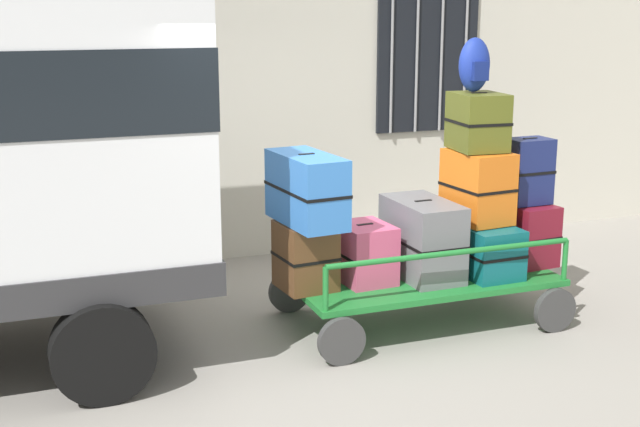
{
  "coord_description": "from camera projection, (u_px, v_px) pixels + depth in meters",
  "views": [
    {
      "loc": [
        -2.25,
        -6.08,
        2.62
      ],
      "look_at": [
        0.06,
        0.03,
        1.02
      ],
      "focal_mm": 48.03,
      "sensor_mm": 36.0,
      "label": 1
    }
  ],
  "objects": [
    {
      "name": "suitcase_right_middle",
      "position": [
        528.0,
        171.0,
        7.31
      ],
      "size": [
        0.39,
        0.29,
        0.57
      ],
      "color": "navy",
      "rests_on": "suitcase_right_bottom"
    },
    {
      "name": "luggage_cart",
      "position": [
        419.0,
        282.0,
        7.19
      ],
      "size": [
        2.25,
        1.27,
        0.42
      ],
      "color": "#1E722D",
      "rests_on": "ground"
    },
    {
      "name": "building_wall",
      "position": [
        227.0,
        17.0,
        8.64
      ],
      "size": [
        12.0,
        0.38,
        5.0
      ],
      "color": "beige",
      "rests_on": "ground"
    },
    {
      "name": "ground_plane",
      "position": [
        315.0,
        337.0,
        6.92
      ],
      "size": [
        40.0,
        40.0,
        0.0
      ],
      "primitive_type": "plane",
      "color": "gray"
    },
    {
      "name": "suitcase_center_bottom",
      "position": [
        422.0,
        239.0,
        7.06
      ],
      "size": [
        0.45,
        0.8,
        0.64
      ],
      "color": "slate",
      "rests_on": "luggage_cart"
    },
    {
      "name": "suitcase_right_bottom",
      "position": [
        521.0,
        232.0,
        7.48
      ],
      "size": [
        0.44,
        0.66,
        0.53
      ],
      "color": "maroon",
      "rests_on": "luggage_cart"
    },
    {
      "name": "cart_railing",
      "position": [
        420.0,
        240.0,
        7.1
      ],
      "size": [
        2.14,
        1.13,
        0.36
      ],
      "color": "#1E722D",
      "rests_on": "luggage_cart"
    },
    {
      "name": "backpack",
      "position": [
        475.0,
        65.0,
        6.96
      ],
      "size": [
        0.27,
        0.22,
        0.44
      ],
      "color": "navy",
      "rests_on": "suitcase_midright_top"
    },
    {
      "name": "suitcase_left_bottom",
      "position": [
        306.0,
        256.0,
        6.76
      ],
      "size": [
        0.45,
        0.48,
        0.54
      ],
      "color": "brown",
      "rests_on": "luggage_cart"
    },
    {
      "name": "suitcase_midright_bottom",
      "position": [
        472.0,
        244.0,
        7.31
      ],
      "size": [
        0.47,
        1.04,
        0.43
      ],
      "color": "#0F5960",
      "rests_on": "luggage_cart"
    },
    {
      "name": "suitcase_midright_middle",
      "position": [
        478.0,
        186.0,
        7.14
      ],
      "size": [
        0.46,
        0.6,
        0.6
      ],
      "color": "orange",
      "rests_on": "suitcase_midright_bottom"
    },
    {
      "name": "suitcase_midleft_bottom",
      "position": [
        365.0,
        253.0,
        6.93
      ],
      "size": [
        0.44,
        0.52,
        0.48
      ],
      "color": "#CC4C72",
      "rests_on": "luggage_cart"
    },
    {
      "name": "suitcase_left_middle",
      "position": [
        306.0,
        189.0,
        6.61
      ],
      "size": [
        0.45,
        0.85,
        0.55
      ],
      "color": "#3372C6",
      "rests_on": "suitcase_left_bottom"
    },
    {
      "name": "suitcase_midright_top",
      "position": [
        478.0,
        122.0,
        7.05
      ],
      "size": [
        0.43,
        0.51,
        0.47
      ],
      "color": "#4C5119",
      "rests_on": "suitcase_midright_middle"
    }
  ]
}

